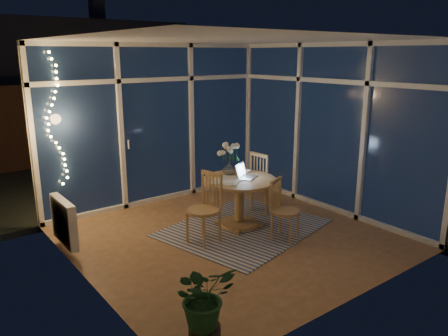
# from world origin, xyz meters

# --- Properties ---
(floor) EXTENTS (4.00, 4.00, 0.00)m
(floor) POSITION_xyz_m (0.00, 0.00, 0.00)
(floor) COLOR brown
(floor) RESTS_ON ground
(ceiling) EXTENTS (4.00, 4.00, 0.00)m
(ceiling) POSITION_xyz_m (0.00, 0.00, 2.60)
(ceiling) COLOR silver
(ceiling) RESTS_ON wall_back
(wall_back) EXTENTS (4.00, 0.04, 2.60)m
(wall_back) POSITION_xyz_m (0.00, 2.00, 1.30)
(wall_back) COLOR silver
(wall_back) RESTS_ON floor
(wall_front) EXTENTS (4.00, 0.04, 2.60)m
(wall_front) POSITION_xyz_m (0.00, -2.00, 1.30)
(wall_front) COLOR silver
(wall_front) RESTS_ON floor
(wall_left) EXTENTS (0.04, 4.00, 2.60)m
(wall_left) POSITION_xyz_m (-2.00, 0.00, 1.30)
(wall_left) COLOR silver
(wall_left) RESTS_ON floor
(wall_right) EXTENTS (0.04, 4.00, 2.60)m
(wall_right) POSITION_xyz_m (2.00, 0.00, 1.30)
(wall_right) COLOR silver
(wall_right) RESTS_ON floor
(window_wall_back) EXTENTS (4.00, 0.10, 2.60)m
(window_wall_back) POSITION_xyz_m (0.00, 1.96, 1.30)
(window_wall_back) COLOR white
(window_wall_back) RESTS_ON floor
(window_wall_right) EXTENTS (0.10, 4.00, 2.60)m
(window_wall_right) POSITION_xyz_m (1.96, 0.00, 1.30)
(window_wall_right) COLOR white
(window_wall_right) RESTS_ON floor
(radiator) EXTENTS (0.10, 0.70, 0.58)m
(radiator) POSITION_xyz_m (-1.94, 0.90, 0.40)
(radiator) COLOR silver
(radiator) RESTS_ON wall_left
(fairy_lights) EXTENTS (0.24, 0.10, 1.85)m
(fairy_lights) POSITION_xyz_m (-1.65, 1.88, 1.52)
(fairy_lights) COLOR #FFD166
(fairy_lights) RESTS_ON window_wall_back
(garden_patio) EXTENTS (12.00, 6.00, 0.10)m
(garden_patio) POSITION_xyz_m (0.50, 5.00, -0.06)
(garden_patio) COLOR black
(garden_patio) RESTS_ON ground
(garden_fence) EXTENTS (11.00, 0.08, 1.80)m
(garden_fence) POSITION_xyz_m (0.00, 5.50, 0.90)
(garden_fence) COLOR #3E2716
(garden_fence) RESTS_ON ground
(neighbour_roof) EXTENTS (7.00, 3.00, 2.20)m
(neighbour_roof) POSITION_xyz_m (0.30, 8.50, 2.20)
(neighbour_roof) COLOR #31343B
(neighbour_roof) RESTS_ON ground
(garden_shrubs) EXTENTS (0.90, 0.90, 0.90)m
(garden_shrubs) POSITION_xyz_m (-0.80, 3.40, 0.45)
(garden_shrubs) COLOR black
(garden_shrubs) RESTS_ON ground
(rug) EXTENTS (2.49, 2.17, 0.01)m
(rug) POSITION_xyz_m (0.33, 0.12, 0.01)
(rug) COLOR beige
(rug) RESTS_ON floor
(dining_table) EXTENTS (1.27, 1.27, 0.72)m
(dining_table) POSITION_xyz_m (0.33, 0.22, 0.36)
(dining_table) COLOR #A38249
(dining_table) RESTS_ON floor
(chair_left) EXTENTS (0.53, 0.53, 0.95)m
(chair_left) POSITION_xyz_m (-0.41, 0.05, 0.48)
(chair_left) COLOR #A38249
(chair_left) RESTS_ON floor
(chair_right) EXTENTS (0.50, 0.50, 0.99)m
(chair_right) POSITION_xyz_m (1.05, 0.44, 0.50)
(chair_right) COLOR #A38249
(chair_right) RESTS_ON floor
(chair_front) EXTENTS (0.50, 0.50, 0.84)m
(chair_front) POSITION_xyz_m (0.53, -0.51, 0.42)
(chair_front) COLOR #A38249
(chair_front) RESTS_ON floor
(laptop) EXTENTS (0.39, 0.38, 0.22)m
(laptop) POSITION_xyz_m (0.45, 0.18, 0.83)
(laptop) COLOR silver
(laptop) RESTS_ON dining_table
(flower_vase) EXTENTS (0.24, 0.24, 0.21)m
(flower_vase) POSITION_xyz_m (0.32, 0.45, 0.82)
(flower_vase) COLOR silver
(flower_vase) RESTS_ON dining_table
(bowl) EXTENTS (0.18, 0.18, 0.04)m
(bowl) POSITION_xyz_m (0.61, 0.42, 0.74)
(bowl) COLOR white
(bowl) RESTS_ON dining_table
(newspapers) EXTENTS (0.51, 0.49, 0.02)m
(newspapers) POSITION_xyz_m (0.11, 0.25, 0.73)
(newspapers) COLOR silver
(newspapers) RESTS_ON dining_table
(phone) EXTENTS (0.13, 0.11, 0.01)m
(phone) POSITION_xyz_m (0.31, 0.14, 0.72)
(phone) COLOR black
(phone) RESTS_ON dining_table
(potted_plant) EXTENTS (0.61, 0.55, 0.76)m
(potted_plant) POSITION_xyz_m (-1.57, -1.65, 0.38)
(potted_plant) COLOR #194823
(potted_plant) RESTS_ON floor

